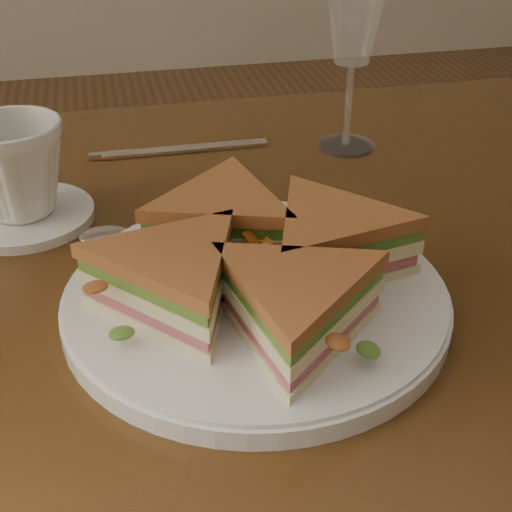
% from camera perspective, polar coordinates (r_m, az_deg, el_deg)
% --- Properties ---
extents(table, '(1.20, 0.80, 0.75)m').
position_cam_1_polar(table, '(0.73, -1.22, -5.78)').
color(table, '#351E0C').
rests_on(table, ground).
extents(plate, '(0.31, 0.31, 0.02)m').
position_cam_1_polar(plate, '(0.58, 0.00, -3.50)').
color(plate, white).
rests_on(plate, table).
extents(sandwich_wedges, '(0.31, 0.31, 0.06)m').
position_cam_1_polar(sandwich_wedges, '(0.56, -0.00, -0.43)').
color(sandwich_wedges, '#F6EAB6').
rests_on(sandwich_wedges, plate).
extents(crisps_mound, '(0.09, 0.09, 0.05)m').
position_cam_1_polar(crisps_mound, '(0.57, 0.00, -0.77)').
color(crisps_mound, '#BC5E18').
rests_on(crisps_mound, plate).
extents(spoon, '(0.18, 0.08, 0.01)m').
position_cam_1_polar(spoon, '(0.70, -10.30, 2.05)').
color(spoon, silver).
rests_on(spoon, table).
extents(knife, '(0.22, 0.02, 0.00)m').
position_cam_1_polar(knife, '(0.87, -6.60, 8.38)').
color(knife, silver).
rests_on(knife, table).
extents(wine_glass, '(0.08, 0.08, 0.21)m').
position_cam_1_polar(wine_glass, '(0.84, 7.89, 18.33)').
color(wine_glass, white).
rests_on(wine_glass, table).
extents(saucer, '(0.14, 0.14, 0.01)m').
position_cam_1_polar(saucer, '(0.75, -18.01, 3.07)').
color(saucer, white).
rests_on(saucer, table).
extents(coffee_cup, '(0.10, 0.10, 0.09)m').
position_cam_1_polar(coffee_cup, '(0.73, -18.68, 6.64)').
color(coffee_cup, white).
rests_on(coffee_cup, saucer).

